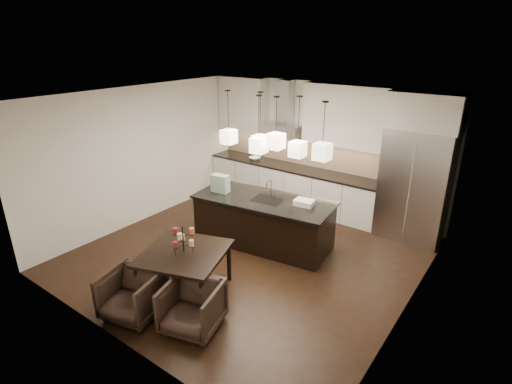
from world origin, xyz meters
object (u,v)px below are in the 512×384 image
Objects in this scene: refrigerator at (415,185)px; armchair_left at (133,294)px; island_body at (264,222)px; armchair_right at (192,307)px; dining_table at (186,272)px.

armchair_left is at bearing -117.23° from refrigerator.
armchair_left is (-2.41, -4.68, -0.73)m from refrigerator.
refrigerator is at bearing 33.86° from island_body.
armchair_left is at bearing -176.89° from armchair_right.
refrigerator is 4.50m from dining_table.
armchair_left reaches higher than armchair_right.
dining_table reaches higher than armchair_left.
island_body is at bearing 69.53° from dining_table.
dining_table is 0.84m from armchair_right.
armchair_right is (-1.54, -4.39, -0.74)m from refrigerator.
refrigerator is 2.92m from island_body.
island_body reaches higher than dining_table.
dining_table is (-0.06, -1.98, -0.08)m from island_body.
refrigerator is 5.31m from armchair_left.
armchair_right is at bearing 4.58° from armchair_left.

